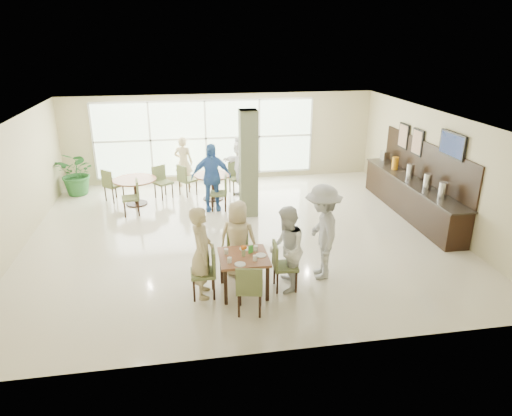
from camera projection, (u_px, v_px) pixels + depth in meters
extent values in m
plane|color=beige|center=(240.00, 233.00, 11.17)|extent=(10.00, 10.00, 0.00)
plane|color=white|center=(238.00, 118.00, 10.16)|extent=(10.00, 10.00, 0.00)
plane|color=#C6BB8E|center=(221.00, 138.00, 14.81)|extent=(10.00, 0.00, 10.00)
plane|color=#C6BB8E|center=(280.00, 271.00, 6.52)|extent=(10.00, 0.00, 10.00)
plane|color=#C6BB8E|center=(11.00, 190.00, 9.90)|extent=(0.00, 9.00, 9.00)
plane|color=#C6BB8E|center=(437.00, 169.00, 11.43)|extent=(0.00, 9.00, 9.00)
plane|color=silver|center=(206.00, 138.00, 14.70)|extent=(7.00, 0.00, 7.00)
cube|color=#686F4D|center=(248.00, 164.00, 11.83)|extent=(0.45, 0.45, 2.80)
cube|color=brown|center=(244.00, 257.00, 8.39)|extent=(0.90, 0.90, 0.05)
cube|color=black|center=(226.00, 287.00, 8.12)|extent=(0.06, 0.06, 0.70)
cube|color=black|center=(267.00, 284.00, 8.24)|extent=(0.06, 0.06, 0.70)
cube|color=black|center=(222.00, 267.00, 8.82)|extent=(0.06, 0.06, 0.70)
cube|color=black|center=(260.00, 264.00, 8.93)|extent=(0.06, 0.06, 0.70)
cylinder|color=brown|center=(135.00, 180.00, 12.80)|extent=(1.21, 1.21, 0.04)
cylinder|color=black|center=(136.00, 192.00, 12.94)|extent=(0.10, 0.10, 0.71)
cylinder|color=black|center=(137.00, 203.00, 13.06)|extent=(0.60, 0.60, 0.03)
cylinder|color=brown|center=(213.00, 175.00, 13.21)|extent=(1.06, 1.06, 0.04)
cylinder|color=black|center=(213.00, 187.00, 13.34)|extent=(0.10, 0.10, 0.71)
cylinder|color=black|center=(213.00, 198.00, 13.46)|extent=(0.60, 0.60, 0.03)
cylinder|color=white|center=(229.00, 260.00, 8.13)|extent=(0.08, 0.08, 0.10)
cylinder|color=white|center=(255.00, 258.00, 8.20)|extent=(0.08, 0.08, 0.10)
cylinder|color=white|center=(226.00, 251.00, 8.45)|extent=(0.08, 0.08, 0.10)
cylinder|color=white|center=(256.00, 248.00, 8.57)|extent=(0.08, 0.08, 0.10)
cylinder|color=white|center=(240.00, 264.00, 8.06)|extent=(0.20, 0.20, 0.01)
cylinder|color=white|center=(245.00, 249.00, 8.65)|extent=(0.20, 0.20, 0.01)
cylinder|color=white|center=(261.00, 255.00, 8.39)|extent=(0.20, 0.20, 0.01)
cylinder|color=#99B27F|center=(244.00, 253.00, 8.36)|extent=(0.07, 0.07, 0.12)
sphere|color=orange|center=(245.00, 247.00, 8.33)|extent=(0.07, 0.07, 0.07)
sphere|color=orange|center=(242.00, 247.00, 8.34)|extent=(0.07, 0.07, 0.07)
sphere|color=orange|center=(243.00, 248.00, 8.30)|extent=(0.07, 0.07, 0.07)
cube|color=green|center=(251.00, 249.00, 8.47)|extent=(0.10, 0.06, 0.15)
cube|color=black|center=(411.00, 198.00, 12.19)|extent=(0.60, 4.60, 0.90)
cube|color=black|center=(413.00, 182.00, 12.02)|extent=(0.64, 4.70, 0.04)
cube|color=black|center=(426.00, 162.00, 11.87)|extent=(0.04, 4.60, 1.00)
cylinder|color=silver|center=(443.00, 191.00, 10.65)|extent=(0.20, 0.20, 0.40)
cylinder|color=silver|center=(427.00, 182.00, 11.29)|extent=(0.20, 0.20, 0.40)
cylinder|color=silver|center=(410.00, 171.00, 12.12)|extent=(0.20, 0.20, 0.40)
cylinder|color=orange|center=(395.00, 163.00, 12.96)|extent=(0.18, 0.18, 0.36)
cube|color=silver|center=(385.00, 157.00, 13.60)|extent=(0.18, 0.30, 0.36)
cube|color=black|center=(452.00, 145.00, 10.60)|extent=(0.06, 1.00, 0.58)
cube|color=#7F99CC|center=(452.00, 145.00, 10.60)|extent=(0.01, 0.92, 0.50)
cube|color=black|center=(418.00, 142.00, 12.18)|extent=(0.04, 0.55, 0.70)
cube|color=#975437|center=(417.00, 142.00, 12.18)|extent=(0.01, 0.47, 0.62)
cube|color=black|center=(404.00, 136.00, 12.92)|extent=(0.04, 0.55, 0.70)
cube|color=#975437|center=(403.00, 136.00, 12.92)|extent=(0.01, 0.47, 0.62)
imported|color=#29672D|center=(78.00, 173.00, 13.61)|extent=(1.60, 1.60, 1.34)
imported|color=#CAB686|center=(202.00, 252.00, 8.24)|extent=(0.44, 0.65, 1.75)
imported|color=#CAB686|center=(238.00, 239.00, 9.01)|extent=(0.87, 0.67, 1.56)
imported|color=white|center=(286.00, 249.00, 8.45)|extent=(0.77, 0.91, 1.66)
imported|color=#B8B9BB|center=(322.00, 232.00, 8.86)|extent=(0.84, 1.31, 1.93)
imported|color=#3F71BE|center=(211.00, 177.00, 12.33)|extent=(1.12, 0.67, 1.86)
imported|color=white|center=(242.00, 167.00, 13.32)|extent=(1.22, 1.85, 1.84)
imported|color=#CAB686|center=(184.00, 162.00, 14.23)|extent=(0.68, 0.56, 1.62)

